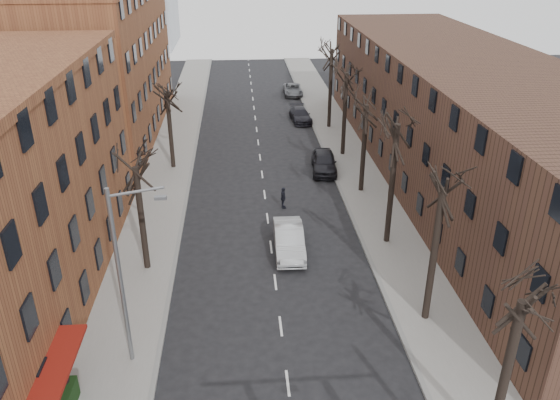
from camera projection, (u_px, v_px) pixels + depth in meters
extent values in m
cube|color=gray|center=(170.00, 163.00, 48.19)|extent=(4.00, 90.00, 0.15)
cube|color=gray|center=(349.00, 158.00, 49.30)|extent=(4.00, 90.00, 0.15)
cube|color=brown|center=(90.00, 64.00, 52.69)|extent=(12.00, 28.00, 14.00)
cube|color=#462D20|center=(464.00, 120.00, 43.23)|extent=(12.00, 50.00, 10.00)
cylinder|color=slate|center=(121.00, 282.00, 23.88)|extent=(0.20, 0.20, 9.00)
cylinder|color=slate|center=(135.00, 192.00, 22.08)|extent=(2.39, 0.12, 0.46)
cube|color=slate|center=(160.00, 198.00, 22.28)|extent=(0.50, 0.22, 0.14)
imported|color=#AEB1B5|center=(289.00, 240.00, 34.45)|extent=(1.89, 5.19, 1.70)
imported|color=black|center=(324.00, 162.00, 46.37)|extent=(2.47, 5.20, 1.72)
imported|color=black|center=(300.00, 115.00, 59.07)|extent=(2.32, 4.94, 1.39)
imported|color=#5A5C61|center=(293.00, 90.00, 68.94)|extent=(2.26, 4.86, 1.35)
imported|color=black|center=(64.00, 386.00, 23.14)|extent=(0.97, 0.96, 1.58)
imported|color=black|center=(283.00, 198.00, 40.04)|extent=(0.48, 1.00, 1.65)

